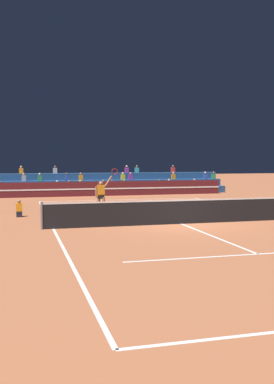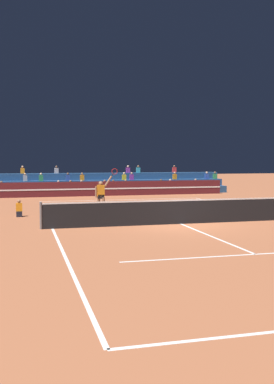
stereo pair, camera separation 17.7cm
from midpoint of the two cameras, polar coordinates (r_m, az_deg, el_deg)
ground_plane at (r=19.65m, az=5.84°, el=-4.06°), size 120.00×120.00×0.00m
court_lines at (r=19.65m, az=5.84°, el=-4.04°), size 11.10×23.90×0.01m
tennis_net at (r=19.58m, az=5.85°, el=-2.48°), size 12.00×0.10×1.10m
sponsor_banner_wall at (r=34.48m, az=-3.13°, el=0.44°), size 18.00×0.26×1.10m
bleacher_stand at (r=36.95m, az=-3.92°, el=0.85°), size 20.09×2.85×2.28m
ball_kid_courtside at (r=22.65m, az=-14.52°, el=-2.23°), size 0.30×0.36×0.84m
tennis_player at (r=22.52m, az=-4.32°, el=-0.47°), size 1.21×0.34×2.41m
tennis_ball at (r=22.64m, az=12.66°, el=-2.95°), size 0.07×0.07×0.07m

